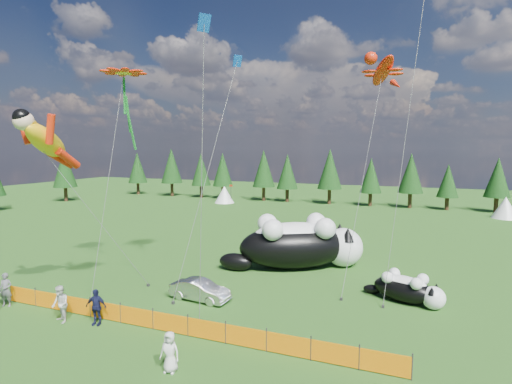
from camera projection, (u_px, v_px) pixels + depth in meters
ground at (201, 310)px, 22.27m from camera, size 160.00×160.00×0.00m
safety_fence at (170, 323)px, 19.44m from camera, size 22.06×0.06×1.10m
tree_line at (340, 180)px, 63.46m from camera, size 90.00×4.00×8.00m
festival_tents at (413, 203)px, 55.12m from camera, size 50.00×3.20×2.80m
cat_large at (300, 243)px, 29.90m from camera, size 10.11×7.36×3.97m
cat_small at (407, 289)px, 23.25m from camera, size 4.67×2.84×1.75m
car at (200, 290)px, 23.63m from camera, size 3.80×1.60×1.22m
spectator_a at (6, 290)px, 22.68m from camera, size 0.82×0.68×1.93m
spectator_b at (60, 304)px, 20.53m from camera, size 1.09×0.92×1.95m
spectator_c at (96, 307)px, 20.30m from camera, size 1.20×0.80×1.87m
spectator_e at (170, 352)px, 16.00m from camera, size 0.88×0.63×1.68m
superhero_kite at (46, 141)px, 21.76m from camera, size 5.34×7.23×11.88m
gecko_kite at (383, 71)px, 30.43m from camera, size 4.93×13.04×17.55m
flower_kite at (124, 75)px, 25.40m from camera, size 3.80×6.57×14.42m
diamond_kite_a at (235, 70)px, 27.04m from camera, size 1.69×7.22×16.29m
diamond_kite_c at (204, 36)px, 18.44m from camera, size 1.02×1.00×15.52m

